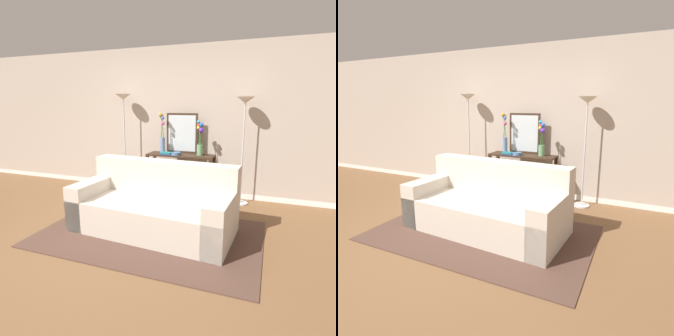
# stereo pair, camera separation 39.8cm
# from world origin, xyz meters

# --- Properties ---
(ground_plane) EXTENTS (16.00, 16.00, 0.02)m
(ground_plane) POSITION_xyz_m (0.00, 0.00, -0.01)
(ground_plane) COLOR brown
(back_wall) EXTENTS (12.00, 0.15, 2.62)m
(back_wall) POSITION_xyz_m (0.00, 2.34, 1.31)
(back_wall) COLOR white
(back_wall) RESTS_ON ground
(area_rug) EXTENTS (2.76, 1.73, 0.01)m
(area_rug) POSITION_xyz_m (0.39, 0.44, 0.01)
(area_rug) COLOR #51382D
(area_rug) RESTS_ON ground
(couch) EXTENTS (2.11, 1.07, 0.88)m
(couch) POSITION_xyz_m (0.40, 0.60, 0.31)
(couch) COLOR beige
(couch) RESTS_ON ground
(console_table) EXTENTS (1.15, 0.37, 0.79)m
(console_table) POSITION_xyz_m (0.31, 1.95, 0.54)
(console_table) COLOR #382619
(console_table) RESTS_ON ground
(floor_lamp_left) EXTENTS (0.28, 0.28, 1.81)m
(floor_lamp_left) POSITION_xyz_m (-0.80, 2.01, 1.42)
(floor_lamp_left) COLOR silver
(floor_lamp_left) RESTS_ON ground
(floor_lamp_right) EXTENTS (0.28, 0.28, 1.74)m
(floor_lamp_right) POSITION_xyz_m (1.34, 2.01, 1.37)
(floor_lamp_right) COLOR silver
(floor_lamp_right) RESTS_ON ground
(wall_mirror) EXTENTS (0.56, 0.02, 0.69)m
(wall_mirror) POSITION_xyz_m (0.29, 2.10, 1.13)
(wall_mirror) COLOR #382619
(wall_mirror) RESTS_ON console_table
(vase_tall_flowers) EXTENTS (0.11, 0.12, 0.70)m
(vase_tall_flowers) POSITION_xyz_m (-0.02, 1.95, 1.09)
(vase_tall_flowers) COLOR #6B84AD
(vase_tall_flowers) RESTS_ON console_table
(vase_short_flowers) EXTENTS (0.12, 0.12, 0.58)m
(vase_short_flowers) POSITION_xyz_m (0.64, 1.98, 1.04)
(vase_short_flowers) COLOR #669E6B
(vase_short_flowers) RESTS_ON console_table
(fruit_bowl) EXTENTS (0.16, 0.16, 0.05)m
(fruit_bowl) POSITION_xyz_m (0.27, 1.84, 0.81)
(fruit_bowl) COLOR #4C7093
(fruit_bowl) RESTS_ON console_table
(book_stack) EXTENTS (0.22, 0.17, 0.04)m
(book_stack) POSITION_xyz_m (0.09, 1.85, 0.80)
(book_stack) COLOR navy
(book_stack) RESTS_ON console_table
(book_row_under_console) EXTENTS (0.33, 0.18, 0.13)m
(book_row_under_console) POSITION_xyz_m (0.00, 1.95, 0.06)
(book_row_under_console) COLOR #B77F33
(book_row_under_console) RESTS_ON ground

